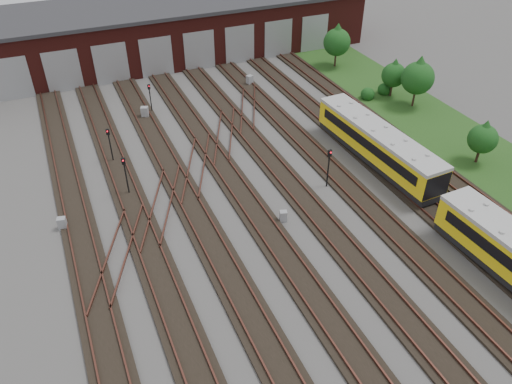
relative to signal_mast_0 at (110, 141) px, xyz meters
name	(u,v)px	position (x,y,z in m)	size (l,w,h in m)	color
ground	(323,264)	(10.14, -17.78, -2.00)	(120.00, 120.00, 0.00)	#4B4845
track_network	(317,257)	(9.97, -17.19, -1.89)	(30.40, 70.00, 0.33)	black
maintenance_shed	(159,30)	(10.13, 22.19, 1.20)	(51.00, 12.50, 6.35)	#4F1713
grass_verge	(449,135)	(29.14, -7.78, -1.98)	(8.00, 55.00, 0.05)	#1D4517
signal_mast_0	(110,141)	(0.00, 0.00, 0.00)	(0.29, 0.28, 3.11)	black
signal_mast_1	(125,171)	(0.24, -5.18, 0.10)	(0.30, 0.28, 3.28)	black
signal_mast_2	(150,95)	(5.24, 7.69, -0.13)	(0.25, 0.24, 2.92)	black
signal_mast_3	(329,163)	(14.68, -10.32, 0.13)	(0.31, 0.29, 3.32)	black
relay_cabinet_0	(62,224)	(-4.86, -7.43, -1.52)	(0.57, 0.48, 0.96)	gray
relay_cabinet_1	(145,112)	(4.35, 6.77, -1.44)	(0.67, 0.56, 1.12)	gray
relay_cabinet_2	(283,216)	(9.66, -12.82, -1.57)	(0.52, 0.43, 0.86)	gray
relay_cabinet_3	(250,80)	(16.66, 9.80, -1.47)	(0.64, 0.53, 1.06)	gray
relay_cabinet_4	(390,155)	(21.54, -9.06, -1.51)	(0.59, 0.49, 0.99)	gray
tree_0	(337,39)	(27.91, 10.59, 1.29)	(3.10, 3.10, 5.13)	#311E16
tree_1	(394,72)	(29.11, 1.27, 0.63)	(2.47, 2.47, 4.09)	#311E16
tree_2	(419,74)	(29.73, -1.59, 1.40)	(3.20, 3.20, 5.30)	#311E16
tree_3	(484,136)	(27.97, -12.33, 0.55)	(2.40, 2.40, 3.98)	#311E16
bush_1	(368,92)	(26.49, 1.67, -1.29)	(1.43, 1.43, 1.43)	#134313
bush_2	(385,88)	(28.79, 1.99, -1.31)	(1.38, 1.38, 1.38)	#134313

